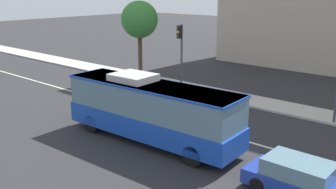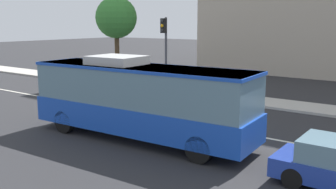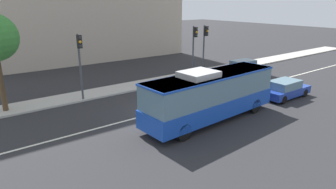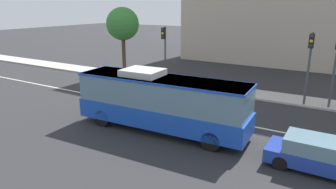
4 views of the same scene
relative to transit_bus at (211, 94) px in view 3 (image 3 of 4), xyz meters
The scene contains 9 objects.
ground_plane 3.90m from the transit_bus, 111.71° to the left, with size 160.00×160.00×0.00m, color #28282B.
sidewalk_kerb 10.13m from the transit_bus, 97.36° to the left, with size 80.00×2.58×0.14m, color #B2ADA3.
lane_centre_line 3.90m from the transit_bus, 111.71° to the left, with size 76.00×0.16×0.01m, color silver.
transit_bus is the anchor object (origin of this frame).
sedan_black 14.04m from the transit_bus, 31.04° to the left, with size 4.57×1.99×1.46m.
sedan_blue 8.29m from the transit_bus, ahead, with size 4.52×1.85×1.46m.
traffic_light_near_corner 11.06m from the transit_bus, 53.65° to the left, with size 0.32×0.62×5.20m.
traffic_light_mid_block 10.26m from the transit_bus, 120.30° to the left, with size 0.32×0.62×5.20m.
traffic_light_far_corner 12.17m from the transit_bus, 48.00° to the left, with size 0.33×0.62×5.20m.
Camera 3 is at (-11.94, -16.02, 7.50)m, focal length 31.74 mm.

